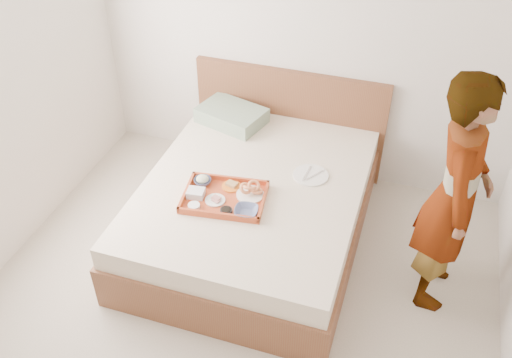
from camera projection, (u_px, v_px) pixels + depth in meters
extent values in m
cube|color=beige|center=(218.00, 339.00, 3.66)|extent=(3.50, 4.00, 0.01)
cube|color=silver|center=(305.00, 30.00, 4.34)|extent=(3.50, 0.01, 2.60)
cube|color=brown|center=(254.00, 210.00, 4.26)|extent=(1.65, 2.00, 0.53)
cube|color=brown|center=(289.00, 121.00, 4.85)|extent=(1.65, 0.06, 0.95)
cube|color=#88A280|center=(232.00, 115.00, 4.69)|extent=(0.61, 0.49, 0.13)
cube|color=#B9551F|center=(224.00, 197.00, 3.93)|extent=(0.62, 0.49, 0.05)
cylinder|color=white|center=(250.00, 195.00, 3.95)|extent=(0.22, 0.22, 0.01)
imported|color=navy|center=(246.00, 211.00, 3.80)|extent=(0.18, 0.18, 0.04)
cylinder|color=black|center=(226.00, 211.00, 3.80)|extent=(0.09, 0.09, 0.03)
cylinder|color=white|center=(215.00, 200.00, 3.91)|extent=(0.16, 0.16, 0.01)
cylinder|color=orange|center=(231.00, 186.00, 4.03)|extent=(0.16, 0.16, 0.01)
imported|color=navy|center=(203.00, 181.00, 4.05)|extent=(0.14, 0.14, 0.04)
cube|color=silver|center=(196.00, 193.00, 3.94)|extent=(0.13, 0.11, 0.05)
cylinder|color=white|center=(194.00, 206.00, 3.84)|extent=(0.09, 0.09, 0.03)
cylinder|color=white|center=(311.00, 175.00, 4.15)|extent=(0.34, 0.34, 0.01)
imported|color=#EEE7CF|center=(455.00, 196.00, 3.48)|extent=(0.42, 0.63, 1.70)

